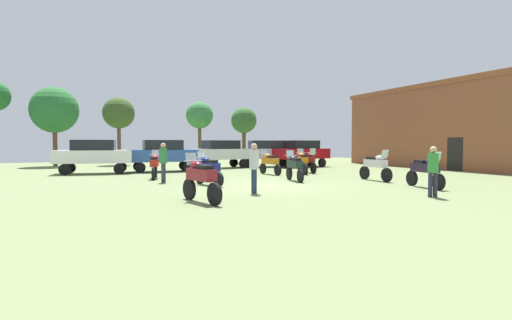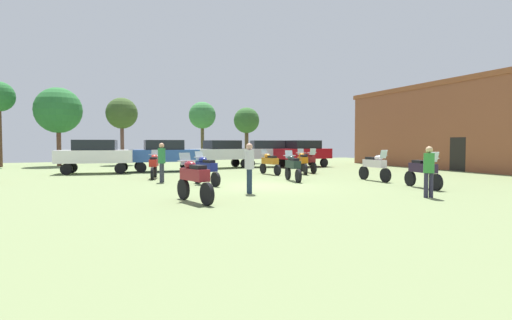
# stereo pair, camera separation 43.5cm
# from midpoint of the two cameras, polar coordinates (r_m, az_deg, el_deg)

# --- Properties ---
(ground_plane) EXTENTS (44.00, 52.00, 0.02)m
(ground_plane) POSITION_cam_midpoint_polar(r_m,az_deg,el_deg) (16.81, 1.68, -3.75)
(ground_plane) COLOR #6B7A4D
(brick_building) EXTENTS (6.12, 21.03, 6.09)m
(brick_building) POSITION_cam_midpoint_polar(r_m,az_deg,el_deg) (31.36, 30.22, 4.37)
(brick_building) COLOR brown
(brick_building) RESTS_ON ground
(motorcycle_1) EXTENTS (0.75, 2.19, 1.46)m
(motorcycle_1) POSITION_cam_midpoint_polar(r_m,az_deg,el_deg) (20.74, -14.00, -0.62)
(motorcycle_1) COLOR black
(motorcycle_1) RESTS_ON ground
(motorcycle_3) EXTENTS (0.79, 2.09, 1.45)m
(motorcycle_3) POSITION_cam_midpoint_polar(r_m,az_deg,el_deg) (17.01, -6.54, -1.25)
(motorcycle_3) COLOR black
(motorcycle_3) RESTS_ON ground
(motorcycle_4) EXTENTS (0.62, 2.14, 1.49)m
(motorcycle_4) POSITION_cam_midpoint_polar(r_m,az_deg,el_deg) (24.21, 8.17, -0.11)
(motorcycle_4) COLOR black
(motorcycle_4) RESTS_ON ground
(motorcycle_5) EXTENTS (0.63, 2.24, 1.44)m
(motorcycle_5) POSITION_cam_midpoint_polar(r_m,az_deg,el_deg) (22.65, 2.55, -0.32)
(motorcycle_5) COLOR black
(motorcycle_5) RESTS_ON ground
(motorcycle_6) EXTENTS (0.66, 2.17, 1.46)m
(motorcycle_6) POSITION_cam_midpoint_polar(r_m,az_deg,el_deg) (18.81, 6.00, -0.88)
(motorcycle_6) COLOR black
(motorcycle_6) RESTS_ON ground
(motorcycle_7) EXTENTS (0.78, 2.16, 1.51)m
(motorcycle_7) POSITION_cam_midpoint_polar(r_m,az_deg,el_deg) (12.14, -7.95, -2.63)
(motorcycle_7) COLOR black
(motorcycle_7) RESTS_ON ground
(motorcycle_8) EXTENTS (0.65, 2.24, 1.47)m
(motorcycle_8) POSITION_cam_midpoint_polar(r_m,az_deg,el_deg) (17.18, 23.73, -1.37)
(motorcycle_8) COLOR black
(motorcycle_8) RESTS_ON ground
(motorcycle_9) EXTENTS (0.79, 2.07, 1.48)m
(motorcycle_9) POSITION_cam_midpoint_polar(r_m,az_deg,el_deg) (23.17, 7.31, -0.24)
(motorcycle_9) COLOR black
(motorcycle_9) RESTS_ON ground
(motorcycle_10) EXTENTS (0.62, 2.24, 1.49)m
(motorcycle_10) POSITION_cam_midpoint_polar(r_m,az_deg,el_deg) (19.70, 17.43, -0.78)
(motorcycle_10) COLOR black
(motorcycle_10) RESTS_ON ground
(car_1) EXTENTS (4.51, 2.37, 2.00)m
(car_1) POSITION_cam_midpoint_polar(r_m,az_deg,el_deg) (25.20, -21.79, 0.84)
(car_1) COLOR black
(car_1) RESTS_ON ground
(car_2) EXTENTS (4.57, 2.59, 2.00)m
(car_2) POSITION_cam_midpoint_polar(r_m,az_deg,el_deg) (29.76, 7.24, 1.22)
(car_2) COLOR black
(car_2) RESTS_ON ground
(car_3) EXTENTS (4.51, 2.40, 2.00)m
(car_3) POSITION_cam_midpoint_polar(r_m,az_deg,el_deg) (29.91, 2.05, 1.25)
(car_3) COLOR black
(car_3) RESTS_ON ground
(car_4) EXTENTS (4.55, 2.54, 2.00)m
(car_4) POSITION_cam_midpoint_polar(r_m,az_deg,el_deg) (28.54, -4.45, 1.18)
(car_4) COLOR black
(car_4) RESTS_ON ground
(car_5) EXTENTS (4.35, 1.92, 2.00)m
(car_5) POSITION_cam_midpoint_polar(r_m,az_deg,el_deg) (25.72, -12.73, 0.99)
(car_5) COLOR black
(car_5) RESTS_ON ground
(person_1) EXTENTS (0.47, 0.47, 1.81)m
(person_1) POSITION_cam_midpoint_polar(r_m,az_deg,el_deg) (18.55, -12.85, 0.11)
(person_1) COLOR #303240
(person_1) RESTS_ON ground
(person_2) EXTENTS (0.43, 0.43, 1.71)m
(person_2) POSITION_cam_midpoint_polar(r_m,az_deg,el_deg) (14.28, 24.57, -1.04)
(person_2) COLOR #2B283D
(person_2) RESTS_ON ground
(person_3) EXTENTS (0.35, 0.35, 1.80)m
(person_3) POSITION_cam_midpoint_polar(r_m,az_deg,el_deg) (14.10, -0.08, -0.59)
(person_3) COLOR #20314A
(person_3) RESTS_ON ground
(tree_2) EXTENTS (3.57, 3.57, 6.16)m
(tree_2) POSITION_cam_midpoint_polar(r_m,az_deg,el_deg) (34.68, -26.42, 6.43)
(tree_2) COLOR brown
(tree_2) RESTS_ON ground
(tree_3) EXTENTS (2.40, 2.40, 5.49)m
(tree_3) POSITION_cam_midpoint_polar(r_m,az_deg,el_deg) (35.69, -7.44, 6.35)
(tree_3) COLOR #4E4327
(tree_3) RESTS_ON ground
(tree_4) EXTENTS (2.33, 2.33, 5.03)m
(tree_4) POSITION_cam_midpoint_polar(r_m,az_deg,el_deg) (35.90, -1.03, 5.66)
(tree_4) COLOR #503E27
(tree_4) RESTS_ON ground
(tree_6) EXTENTS (2.58, 2.58, 5.58)m
(tree_6) POSITION_cam_midpoint_polar(r_m,az_deg,el_deg) (34.72, -18.53, 6.37)
(tree_6) COLOR brown
(tree_6) RESTS_ON ground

